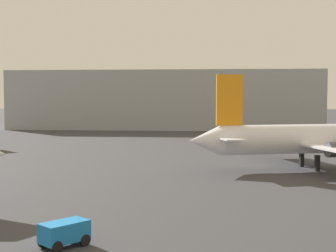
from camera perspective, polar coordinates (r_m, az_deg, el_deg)
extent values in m
cylinder|color=white|center=(55.35, 16.79, -1.38)|extent=(21.61, 9.29, 3.07)
cone|color=white|center=(50.58, 4.23, -1.68)|extent=(4.13, 3.93, 3.07)
cube|color=white|center=(54.88, 15.79, -1.89)|extent=(10.60, 25.12, 0.21)
cube|color=white|center=(51.18, 6.51, -1.29)|extent=(4.10, 7.53, 0.14)
cube|color=orange|center=(51.15, 7.00, 2.97)|extent=(2.71, 1.06, 5.15)
cylinder|color=#4C4C54|center=(59.45, 14.21, -1.62)|extent=(2.93, 2.24, 1.55)
cube|color=black|center=(56.60, 14.95, -3.66)|extent=(0.54, 0.54, 1.66)
cube|color=black|center=(53.57, 16.61, -4.08)|extent=(0.54, 0.54, 1.66)
cube|color=#1972BF|center=(26.52, -11.71, -11.67)|extent=(2.53, 2.68, 1.00)
cylinder|color=black|center=(25.74, -12.55, -13.30)|extent=(0.53, 0.59, 0.60)
cylinder|color=black|center=(26.69, -13.95, -12.71)|extent=(0.53, 0.59, 0.60)
cylinder|color=black|center=(26.65, -9.44, -12.68)|extent=(0.53, 0.59, 0.60)
cylinder|color=black|center=(27.57, -10.90, -12.15)|extent=(0.53, 0.59, 0.60)
cube|color=#999EA3|center=(123.32, -0.22, 2.99)|extent=(72.06, 24.48, 13.63)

